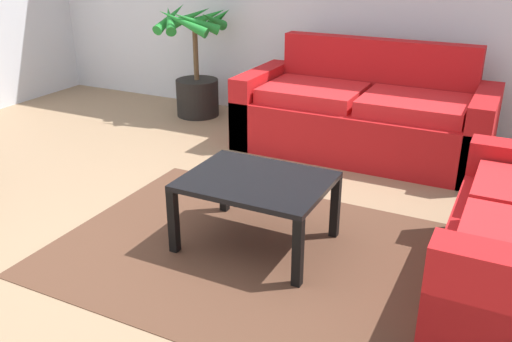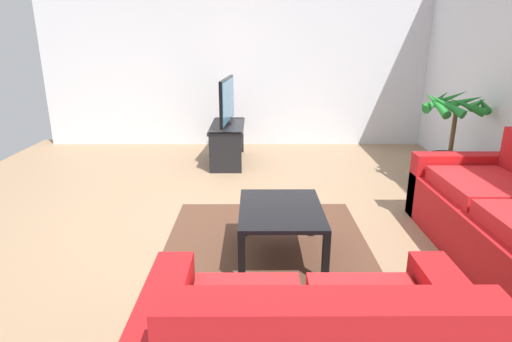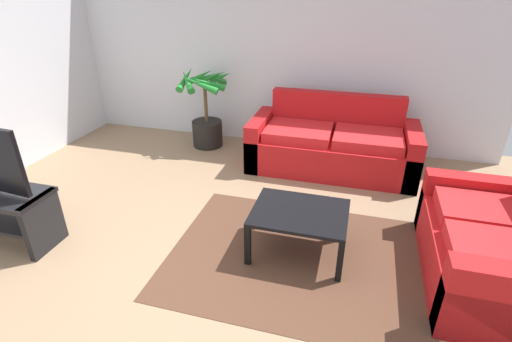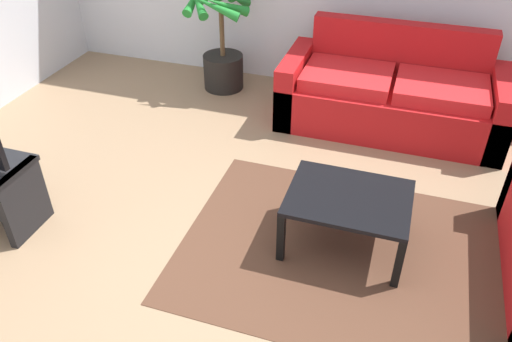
{
  "view_description": "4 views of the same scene",
  "coord_description": "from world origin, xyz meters",
  "px_view_note": "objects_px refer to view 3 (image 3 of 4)",
  "views": [
    {
      "loc": [
        2.02,
        -2.07,
        1.68
      ],
      "look_at": [
        0.68,
        0.61,
        0.41
      ],
      "focal_mm": 38.57,
      "sensor_mm": 36.0,
      "label": 1
    },
    {
      "loc": [
        3.72,
        0.29,
        1.66
      ],
      "look_at": [
        0.43,
        0.3,
        0.62
      ],
      "focal_mm": 29.48,
      "sensor_mm": 36.0,
      "label": 2
    },
    {
      "loc": [
        1.13,
        -2.29,
        2.21
      ],
      "look_at": [
        0.28,
        0.75,
        0.62
      ],
      "focal_mm": 26.91,
      "sensor_mm": 36.0,
      "label": 3
    },
    {
      "loc": [
        0.98,
        -2.23,
        2.52
      ],
      "look_at": [
        0.11,
        0.43,
        0.53
      ],
      "focal_mm": 35.8,
      "sensor_mm": 36.0,
      "label": 4
    }
  ],
  "objects_px": {
    "couch_main": "(332,146)",
    "coffee_table": "(300,217)",
    "couch_loveseat": "(494,251)",
    "potted_palm": "(206,115)"
  },
  "relations": [
    {
      "from": "couch_main",
      "to": "coffee_table",
      "type": "distance_m",
      "value": 1.8
    },
    {
      "from": "couch_loveseat",
      "to": "coffee_table",
      "type": "xyz_separation_m",
      "value": [
        -1.53,
        -0.04,
        0.07
      ]
    },
    {
      "from": "coffee_table",
      "to": "couch_main",
      "type": "bearing_deg",
      "value": 86.6
    },
    {
      "from": "potted_palm",
      "to": "coffee_table",
      "type": "bearing_deg",
      "value": -50.38
    },
    {
      "from": "couch_main",
      "to": "couch_loveseat",
      "type": "relative_size",
      "value": 1.41
    },
    {
      "from": "coffee_table",
      "to": "potted_palm",
      "type": "bearing_deg",
      "value": 129.62
    },
    {
      "from": "couch_loveseat",
      "to": "potted_palm",
      "type": "height_order",
      "value": "potted_palm"
    },
    {
      "from": "couch_main",
      "to": "potted_palm",
      "type": "distance_m",
      "value": 1.84
    },
    {
      "from": "couch_main",
      "to": "potted_palm",
      "type": "height_order",
      "value": "potted_palm"
    },
    {
      "from": "coffee_table",
      "to": "potted_palm",
      "type": "height_order",
      "value": "potted_palm"
    }
  ]
}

